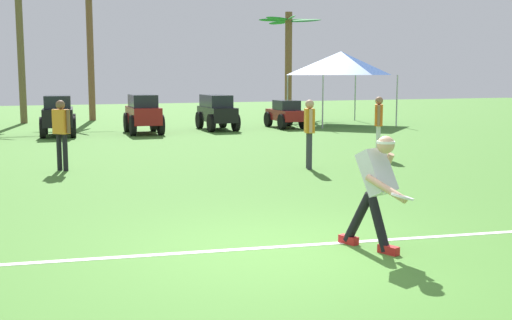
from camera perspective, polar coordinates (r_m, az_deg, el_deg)
ground_plane at (r=7.83m, az=1.96°, el=-8.08°), size 80.00×80.00×0.00m
field_line_paint at (r=7.98m, az=1.49°, el=-7.75°), size 21.80×3.00×0.01m
frisbee_thrower at (r=7.81m, az=10.62°, el=-2.28°), size 0.49×1.14×1.40m
frisbee_in_flight at (r=7.35m, az=12.89°, el=-3.20°), size 0.29×0.30×0.09m
teammate_near_sideline at (r=14.76m, az=-16.92°, el=2.71°), size 0.37×0.42×1.56m
teammate_midfield at (r=16.64m, az=10.84°, el=3.42°), size 0.35×0.46×1.56m
teammate_deep at (r=14.45m, az=4.77°, el=2.91°), size 0.29×0.49×1.56m
parked_car_slot_c at (r=23.31m, az=-17.18°, el=3.89°), size 1.38×2.44×1.40m
parked_car_slot_d at (r=23.52m, az=-10.00°, el=4.14°), size 1.25×2.39×1.40m
parked_car_slot_e at (r=24.82m, az=-3.51°, el=4.37°), size 1.19×2.42×1.34m
parked_car_slot_f at (r=25.74m, az=2.65°, el=4.14°), size 1.14×2.23×1.10m
palm_tree_left_of_centre at (r=29.90m, az=-20.26°, el=10.65°), size 3.76×3.10×6.40m
palm_tree_right_of_centre at (r=30.81m, az=-14.55°, el=10.33°), size 3.03×3.21×6.22m
palm_tree_far_right at (r=33.49m, az=2.91°, el=9.47°), size 3.25×3.78×5.29m
event_tent at (r=27.77m, az=7.55°, el=8.52°), size 3.59×3.59×3.09m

